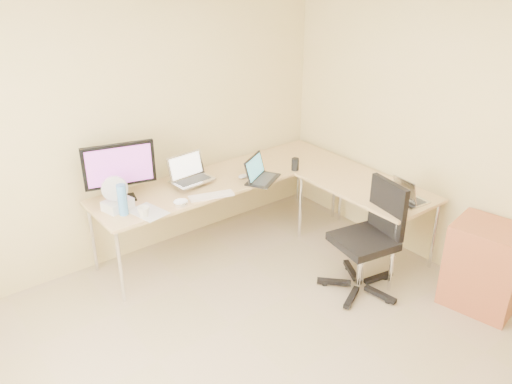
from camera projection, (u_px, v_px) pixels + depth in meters
floor at (289, 377)px, 3.77m from camera, size 4.50×4.50×0.00m
wall_back at (132, 126)px, 4.82m from camera, size 4.50×0.00×4.50m
wall_right at (484, 145)px, 4.37m from camera, size 0.00×4.50×4.50m
desk_main at (225, 210)px, 5.33m from camera, size 2.65×0.70×0.73m
desk_return at (364, 219)px, 5.16m from camera, size 0.70×1.30×0.73m
monitor at (120, 172)px, 4.61m from camera, size 0.66×0.35×0.54m
book_stack at (187, 180)px, 5.06m from camera, size 0.21×0.28×0.04m
laptop_center at (192, 169)px, 4.93m from camera, size 0.41×0.33×0.25m
laptop_black at (263, 169)px, 5.06m from camera, size 0.46×0.43×0.24m
keyboard at (211, 196)px, 4.77m from camera, size 0.43×0.23×0.02m
mouse at (243, 176)px, 5.15m from camera, size 0.11×0.08×0.04m
mug at (144, 212)px, 4.40m from camera, size 0.12×0.12×0.10m
cd_stack at (181, 203)px, 4.62m from camera, size 0.14×0.14×0.03m
water_bottle at (122, 200)px, 4.41m from camera, size 0.10×0.10×0.28m
papers at (148, 212)px, 4.50m from camera, size 0.29×0.36×0.01m
white_box at (118, 204)px, 4.54m from camera, size 0.27×0.23×0.09m
desk_fan at (113, 193)px, 4.51m from camera, size 0.29×0.29×0.28m
black_cup at (295, 164)px, 5.31m from camera, size 0.09×0.09×0.13m
laptop_return at (412, 192)px, 4.64m from camera, size 0.32×0.26×0.20m
office_chair at (363, 240)px, 4.53m from camera, size 0.71×0.71×1.01m
cabinet at (484, 268)px, 4.39m from camera, size 0.56×0.65×0.79m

